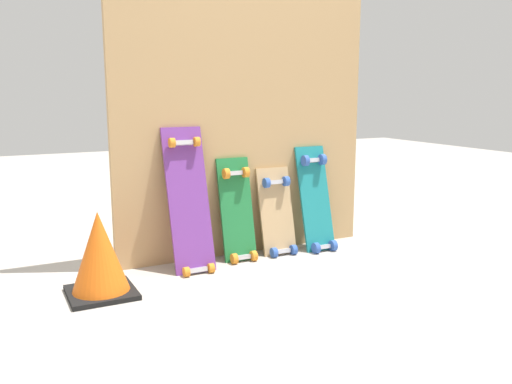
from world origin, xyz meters
TOP-DOWN VIEW (x-y plane):
  - ground_plane at (0.00, 0.00)m, footprint 12.00×12.00m
  - plywood_wall_panel at (0.00, 0.07)m, footprint 1.57×0.04m
  - skateboard_purple at (-0.40, -0.08)m, footprint 0.23×0.28m
  - skateboard_green at (-0.10, -0.04)m, footprint 0.20×0.20m
  - skateboard_natural at (0.16, -0.03)m, footprint 0.21×0.20m
  - skateboard_teal at (0.42, -0.06)m, footprint 0.20×0.24m
  - traffic_cone at (-0.92, -0.26)m, footprint 0.31×0.31m

SIDE VIEW (x-z plane):
  - ground_plane at x=0.00m, z-range 0.00..0.00m
  - traffic_cone at x=-0.92m, z-range 0.00..0.40m
  - skateboard_natural at x=0.16m, z-range -0.07..0.51m
  - skateboard_green at x=-0.10m, z-range -0.07..0.58m
  - skateboard_teal at x=0.42m, z-range -0.07..0.62m
  - skateboard_purple at x=-0.40m, z-range -0.07..0.77m
  - plywood_wall_panel at x=0.00m, z-range 0.00..1.82m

